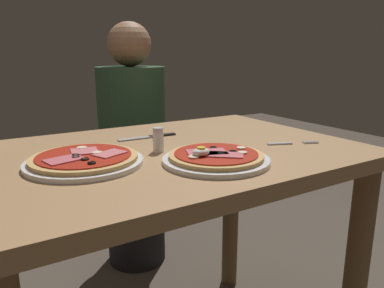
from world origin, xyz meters
name	(u,v)px	position (x,y,z in m)	size (l,w,h in m)	color
dining_table	(170,195)	(0.00, 0.00, 0.63)	(1.06, 0.74, 0.78)	#9E754C
pizza_foreground	(216,158)	(0.03, -0.18, 0.79)	(0.27, 0.27, 0.05)	white
pizza_across_left	(84,160)	(-0.25, -0.03, 0.79)	(0.28, 0.28, 0.03)	white
fork	(289,143)	(0.33, -0.14, 0.78)	(0.15, 0.07, 0.00)	silver
knife	(151,136)	(0.02, 0.16, 0.78)	(0.20, 0.03, 0.01)	silver
salt_shaker	(158,140)	(-0.04, -0.01, 0.81)	(0.03, 0.03, 0.07)	white
diner_person	(134,154)	(0.19, 0.73, 0.56)	(0.32, 0.32, 1.18)	black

